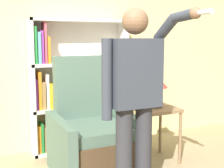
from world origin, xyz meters
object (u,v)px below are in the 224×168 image
at_px(armchair, 92,138).
at_px(table_lamp, 156,83).
at_px(side_table, 156,116).
at_px(bookcase, 71,87).
at_px(person_standing, 135,95).

relative_size(armchair, table_lamp, 3.27).
relative_size(armchair, side_table, 1.92).
relative_size(bookcase, table_lamp, 4.42).
height_order(person_standing, side_table, person_standing).
distance_m(person_standing, side_table, 1.17).
bearing_deg(table_lamp, bookcase, 134.39).
height_order(armchair, person_standing, person_standing).
bearing_deg(armchair, side_table, -3.10).
distance_m(bookcase, side_table, 1.19).
bearing_deg(bookcase, armchair, -90.15).
distance_m(armchair, table_lamp, 1.00).
height_order(bookcase, table_lamp, bookcase).
bearing_deg(side_table, bookcase, 134.39).
xyz_separation_m(side_table, table_lamp, (-0.00, -0.00, 0.41)).
distance_m(person_standing, table_lamp, 1.08).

